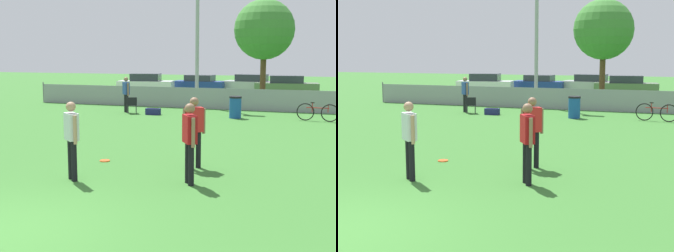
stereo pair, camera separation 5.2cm
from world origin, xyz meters
The scene contains 16 objects.
fence_backline centered at (0.00, 18.00, 0.55)m, with size 23.46×0.07×1.21m.
light_pole centered at (-2.44, 19.11, 5.22)m, with size 0.90×0.36×8.91m.
tree_near_pole centered at (0.89, 20.89, 4.19)m, with size 3.33×3.33×5.88m.
player_receiver_white centered at (-0.56, 3.18, 1.04)m, with size 0.47×0.45×1.77m.
player_thrower_red centered at (1.67, 5.20, 1.04)m, with size 0.49×0.43×1.77m.
player_defender_red centered at (2.01, 3.75, 1.04)m, with size 0.42×0.50×1.77m.
spectator_in_blue centered at (-4.87, 15.12, 1.02)m, with size 0.45×0.44×1.74m.
frisbee_disc centered at (-0.78, 5.12, 0.01)m, with size 0.28×0.28×0.03m.
folding_chair_sideline centered at (-4.41, 14.81, 0.47)m, with size 0.63×0.63×0.79m.
bicycle_sideline centered at (4.15, 15.09, 0.39)m, with size 1.76×0.44×0.81m.
trash_bin centered at (0.63, 14.88, 0.49)m, with size 0.55×0.55×0.98m.
gear_bag_sideline centered at (-3.29, 14.75, 0.15)m, with size 0.66×0.37×0.32m.
parked_car_white centered at (-8.55, 26.32, 0.71)m, with size 4.31×2.50×1.48m.
parked_car_blue centered at (-5.14, 28.92, 0.66)m, with size 4.07×1.77×1.32m.
parked_car_silver centered at (-1.24, 29.33, 0.69)m, with size 4.31×2.25×1.40m.
parked_car_olive centered at (1.44, 28.06, 0.69)m, with size 4.53×2.31×1.41m.
Camera 1 is at (4.99, -5.69, 2.77)m, focal length 50.00 mm.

